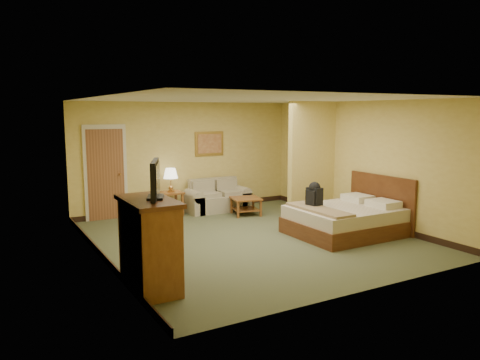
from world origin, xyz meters
TOP-DOWN VIEW (x-y plane):
  - floor at (0.00, 0.00)m, footprint 6.00×6.00m
  - ceiling at (0.00, 0.00)m, footprint 6.00×6.00m
  - back_wall at (0.00, 3.00)m, footprint 5.50×0.02m
  - left_wall at (-2.75, 0.00)m, footprint 0.02×6.00m
  - right_wall at (2.75, 0.00)m, footprint 0.02×6.00m
  - partition at (2.15, 0.93)m, footprint 1.20×0.15m
  - door at (-1.95, 2.96)m, footprint 0.94×0.16m
  - baseboard at (0.00, 2.99)m, footprint 5.50×0.02m
  - loveseat at (0.59, 2.57)m, footprint 1.53×0.71m
  - side_table at (-0.56, 2.65)m, footprint 0.50×0.50m
  - table_lamp at (-0.56, 2.65)m, footprint 0.33×0.33m
  - coffee_table at (0.95, 1.81)m, footprint 0.75×0.75m
  - wall_picture at (0.59, 2.97)m, footprint 0.76×0.04m
  - dresser at (-2.48, -1.52)m, footprint 0.61×1.16m
  - tv at (-2.38, -1.52)m, footprint 0.38×0.78m
  - bed at (1.82, -0.65)m, footprint 2.01×1.71m
  - backpack at (1.23, -0.34)m, footprint 0.24×0.31m

SIDE VIEW (x-z plane):
  - floor at x=0.00m, z-range 0.00..0.00m
  - baseboard at x=0.00m, z-range 0.00..0.12m
  - loveseat at x=0.59m, z-range -0.14..0.64m
  - coffee_table at x=0.95m, z-range 0.09..0.49m
  - bed at x=1.82m, z-range -0.25..0.85m
  - side_table at x=-0.56m, z-range 0.09..0.63m
  - dresser at x=-2.48m, z-range 0.01..1.24m
  - backpack at x=1.23m, z-range 0.56..1.05m
  - table_lamp at x=-0.56m, z-range 0.69..1.23m
  - door at x=-1.95m, z-range -0.02..2.08m
  - back_wall at x=0.00m, z-range 0.00..2.60m
  - left_wall at x=-2.75m, z-range 0.00..2.60m
  - right_wall at x=2.75m, z-range 0.00..2.60m
  - partition at x=2.15m, z-range 0.00..2.60m
  - tv at x=-2.38m, z-range 1.22..1.72m
  - wall_picture at x=0.59m, z-range 1.30..1.90m
  - ceiling at x=0.00m, z-range 2.60..2.60m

